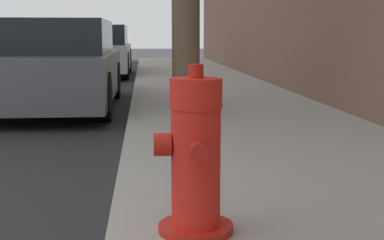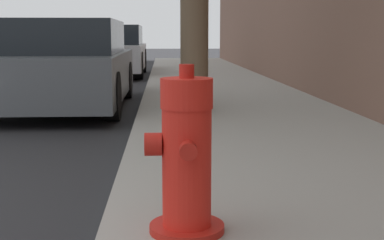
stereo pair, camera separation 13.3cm
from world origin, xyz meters
name	(u,v)px [view 2 (the right image)]	position (x,y,z in m)	size (l,w,h in m)	color
fire_hydrant	(186,158)	(2.52, 0.25, 0.48)	(0.38, 0.37, 0.81)	red
parked_car_near	(64,66)	(0.97, 5.61, 0.62)	(1.78, 3.97, 1.27)	#4C5156
parked_car_mid	(112,51)	(1.06, 11.91, 0.64)	(1.71, 3.99, 1.31)	#B7B7BC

